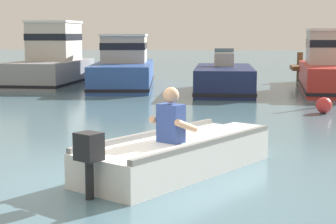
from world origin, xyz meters
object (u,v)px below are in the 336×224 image
at_px(rowboat_with_person, 181,153).
at_px(mooring_buoy, 324,105).
at_px(moored_boat_blue, 124,67).
at_px(moored_boat_navy, 224,80).
at_px(moored_boat_grey, 52,62).
at_px(moored_boat_red, 327,68).

xyz_separation_m(rowboat_with_person, mooring_buoy, (2.77, 6.12, -0.06)).
height_order(moored_boat_blue, moored_boat_navy, moored_boat_blue).
distance_m(moored_boat_grey, moored_boat_navy, 6.70).
height_order(moored_boat_blue, mooring_buoy, moored_boat_blue).
relative_size(moored_boat_blue, moored_boat_navy, 1.34).
height_order(rowboat_with_person, moored_boat_red, moored_boat_red).
bearing_deg(moored_boat_navy, moored_boat_red, 17.96).
bearing_deg(rowboat_with_person, mooring_buoy, 65.66).
distance_m(rowboat_with_person, moored_boat_red, 12.23).
bearing_deg(rowboat_with_person, moored_boat_grey, 116.73).
relative_size(rowboat_with_person, moored_boat_blue, 0.56).
xyz_separation_m(moored_boat_blue, moored_boat_red, (7.05, -0.43, 0.06)).
bearing_deg(moored_boat_blue, mooring_buoy, -43.97).
distance_m(moored_boat_grey, mooring_buoy, 10.98).
height_order(moored_boat_blue, moored_boat_red, moored_boat_red).
relative_size(moored_boat_red, mooring_buoy, 14.43).
height_order(rowboat_with_person, moored_boat_blue, moored_boat_blue).
bearing_deg(rowboat_with_person, moored_boat_red, 72.83).
bearing_deg(moored_boat_navy, rowboat_with_person, -91.09).
bearing_deg(moored_boat_grey, moored_boat_navy, -15.65).
distance_m(moored_boat_navy, moored_boat_red, 3.60).
relative_size(rowboat_with_person, moored_boat_navy, 0.76).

